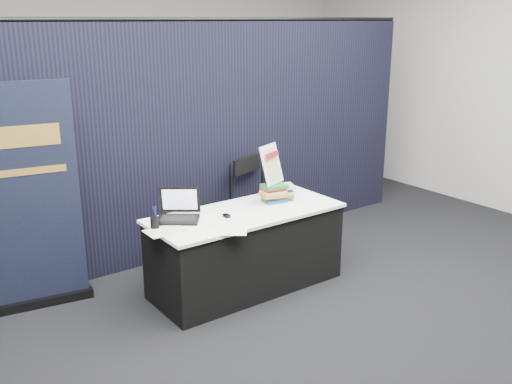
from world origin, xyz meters
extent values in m
plane|color=black|center=(0.00, 0.00, 0.00)|extent=(8.00, 8.00, 0.00)
cube|color=#B6B2AC|center=(0.00, 4.00, 1.75)|extent=(8.00, 0.02, 3.50)
cube|color=black|center=(0.00, 1.60, 1.20)|extent=(6.00, 0.08, 2.40)
cube|color=black|center=(0.00, 0.55, 0.36)|extent=(1.76, 0.71, 0.72)
cube|color=white|center=(0.00, 0.55, 0.73)|extent=(1.80, 0.75, 0.03)
cube|color=black|center=(-0.62, 0.69, 0.76)|extent=(0.44, 0.42, 0.02)
cube|color=black|center=(-0.62, 0.82, 0.90)|extent=(0.33, 0.26, 0.25)
cube|color=white|center=(-0.62, 0.81, 0.90)|extent=(0.27, 0.22, 0.20)
ellipsoid|color=black|center=(-0.23, 0.52, 0.77)|extent=(0.06, 0.10, 0.03)
cube|color=silver|center=(-0.82, 0.54, 0.75)|extent=(0.33, 0.23, 0.00)
cube|color=white|center=(-0.40, 0.22, 0.75)|extent=(0.36, 0.34, 0.00)
cube|color=white|center=(-0.34, 0.53, 0.75)|extent=(0.36, 0.31, 0.00)
cylinder|color=black|center=(-0.86, 0.65, 0.80)|extent=(0.10, 0.10, 0.10)
cube|color=#1A5E64|center=(0.38, 0.63, 0.76)|extent=(0.24, 0.20, 0.03)
cube|color=navy|center=(0.38, 0.63, 0.79)|extent=(0.24, 0.20, 0.03)
cube|color=#C5781B|center=(0.38, 0.63, 0.82)|extent=(0.24, 0.20, 0.03)
cube|color=#FDF3CF|center=(0.38, 0.63, 0.85)|extent=(0.24, 0.20, 0.03)
cube|color=maroon|center=(0.38, 0.63, 0.88)|extent=(0.24, 0.20, 0.03)
cube|color=#1D6E2D|center=(0.38, 0.63, 0.91)|extent=(0.24, 0.20, 0.03)
cube|color=#1D6E2D|center=(0.49, 0.64, 0.76)|extent=(0.25, 0.22, 0.03)
cube|color=#535359|center=(0.49, 0.64, 0.79)|extent=(0.25, 0.22, 0.03)
cube|color=#C7D655|center=(0.49, 0.64, 0.82)|extent=(0.25, 0.22, 0.03)
cube|color=navy|center=(0.49, 0.64, 0.85)|extent=(0.25, 0.22, 0.03)
cube|color=silver|center=(0.49, 0.64, 0.88)|extent=(0.25, 0.22, 0.03)
cube|color=black|center=(0.38, 0.62, 0.94)|extent=(0.18, 0.08, 0.01)
cylinder|color=black|center=(0.30, 0.70, 1.05)|extent=(0.05, 0.09, 0.27)
cylinder|color=black|center=(0.45, 0.70, 1.05)|extent=(0.05, 0.09, 0.27)
cube|color=white|center=(0.38, 0.66, 1.11)|extent=(0.30, 0.21, 0.37)
cube|color=#DBD288|center=(0.38, 0.66, 1.11)|extent=(0.24, 0.16, 0.29)
cube|color=maroon|center=(0.38, 0.65, 1.21)|extent=(0.22, 0.10, 0.05)
cube|color=black|center=(-1.65, 1.30, 0.04)|extent=(0.84, 0.23, 0.08)
cube|color=black|center=(-1.65, 1.32, 0.98)|extent=(0.78, 0.16, 1.96)
cube|color=gold|center=(-1.65, 1.30, 1.52)|extent=(0.53, 0.09, 0.18)
cube|color=gold|center=(-1.65, 1.30, 1.22)|extent=(0.58, 0.10, 0.06)
cylinder|color=black|center=(0.42, 1.01, 0.24)|extent=(0.02, 0.02, 0.48)
cylinder|color=black|center=(0.85, 1.01, 0.24)|extent=(0.02, 0.02, 0.48)
cylinder|color=black|center=(0.42, 1.44, 0.24)|extent=(0.02, 0.02, 0.48)
cylinder|color=black|center=(0.85, 1.44, 0.24)|extent=(0.02, 0.02, 0.48)
cube|color=black|center=(0.63, 1.22, 0.50)|extent=(0.57, 0.57, 0.04)
cube|color=black|center=(0.63, 1.44, 0.91)|extent=(0.42, 0.16, 0.17)
camera|label=1|loc=(-2.81, -3.46, 2.43)|focal=40.00mm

